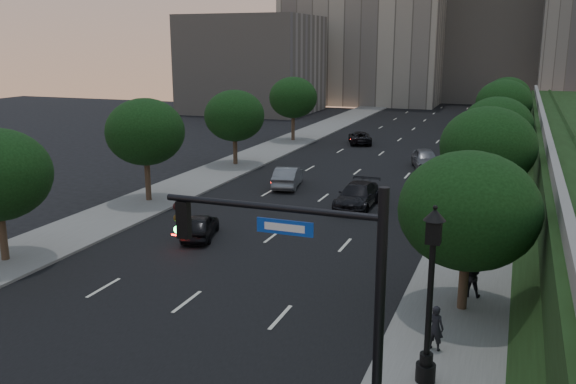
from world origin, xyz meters
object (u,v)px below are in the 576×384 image
at_px(pedestrian_a, 435,328).
at_px(pedestrian_c, 466,244).
at_px(street_lamp, 429,304).
at_px(sedan_far_right, 425,159).
at_px(sedan_mid_left, 288,177).
at_px(traffic_signal_mast, 333,321).
at_px(pedestrian_b, 471,275).
at_px(sedan_far_left, 360,138).
at_px(sedan_near_left, 200,226).
at_px(sedan_near_right, 357,196).

height_order(pedestrian_a, pedestrian_c, pedestrian_a).
height_order(street_lamp, pedestrian_a, street_lamp).
bearing_deg(sedan_far_right, pedestrian_a, -97.58).
bearing_deg(sedan_mid_left, traffic_signal_mast, 101.58).
bearing_deg(street_lamp, pedestrian_b, 84.21).
bearing_deg(sedan_far_left, sedan_far_right, 109.00).
xyz_separation_m(sedan_near_left, sedan_far_left, (0.19, 33.41, -0.01)).
bearing_deg(pedestrian_b, sedan_far_left, -75.86).
xyz_separation_m(street_lamp, sedan_near_right, (-7.06, 19.20, -1.88)).
xyz_separation_m(street_lamp, pedestrian_b, (0.72, 7.06, -1.61)).
bearing_deg(pedestrian_a, sedan_near_right, -52.58).
xyz_separation_m(sedan_near_right, pedestrian_c, (7.23, -7.75, 0.16)).
distance_m(sedan_near_left, sedan_far_right, 24.24).
distance_m(sedan_mid_left, pedestrian_a, 24.60).
bearing_deg(traffic_signal_mast, sedan_near_right, 102.92).
distance_m(sedan_far_left, sedan_near_right, 25.24).
bearing_deg(pedestrian_c, sedan_far_left, -94.85).
bearing_deg(pedestrian_c, pedestrian_b, 69.90).
xyz_separation_m(pedestrian_a, pedestrian_b, (0.73, 4.97, 0.10)).
height_order(traffic_signal_mast, pedestrian_c, traffic_signal_mast).
xyz_separation_m(street_lamp, sedan_mid_left, (-13.12, 22.90, -1.88)).
distance_m(traffic_signal_mast, sedan_far_left, 49.30).
bearing_deg(pedestrian_a, sedan_far_right, -66.01).
bearing_deg(pedestrian_c, sedan_near_right, -74.20).
relative_size(sedan_near_right, sedan_far_right, 1.08).
height_order(traffic_signal_mast, sedan_far_right, traffic_signal_mast).
distance_m(sedan_near_left, sedan_near_right, 10.87).
bearing_deg(sedan_near_right, street_lamp, -69.92).
distance_m(sedan_near_left, pedestrian_a, 15.62).
bearing_deg(sedan_far_left, pedestrian_b, 92.07).
bearing_deg(pedestrian_a, sedan_far_left, -57.51).
bearing_deg(pedestrian_a, pedestrian_c, -76.06).
bearing_deg(street_lamp, pedestrian_a, 90.30).
height_order(street_lamp, sedan_near_right, street_lamp).
bearing_deg(pedestrian_c, pedestrian_a, 61.71).
relative_size(sedan_near_right, pedestrian_c, 3.42).
xyz_separation_m(sedan_near_left, pedestrian_a, (13.28, -8.21, 0.27)).
bearing_deg(sedan_near_right, sedan_far_right, 80.98).
distance_m(street_lamp, sedan_far_left, 45.67).
bearing_deg(street_lamp, sedan_far_left, 106.68).
bearing_deg(pedestrian_b, street_lamp, 77.70).
relative_size(traffic_signal_mast, pedestrian_b, 4.01).
relative_size(pedestrian_b, pedestrian_c, 1.14).
height_order(sedan_mid_left, pedestrian_c, pedestrian_c).
bearing_deg(traffic_signal_mast, pedestrian_b, 77.84).
height_order(street_lamp, pedestrian_b, street_lamp).
distance_m(traffic_signal_mast, pedestrian_a, 7.03).
xyz_separation_m(sedan_mid_left, sedan_near_right, (6.06, -3.70, 0.01)).
xyz_separation_m(sedan_near_left, sedan_mid_left, (0.17, 12.60, 0.10)).
bearing_deg(street_lamp, sedan_far_right, 98.42).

